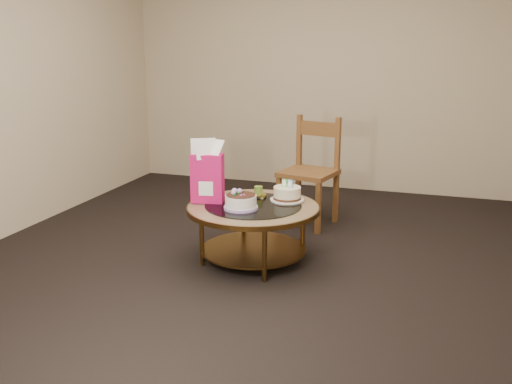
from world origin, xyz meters
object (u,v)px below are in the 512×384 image
(decorated_cake, at_px, (241,202))
(dining_chair, at_px, (310,171))
(cream_cake, at_px, (287,194))
(gift_bag, at_px, (207,171))
(coffee_table, at_px, (253,215))

(decorated_cake, distance_m, dining_chair, 1.23)
(cream_cake, bearing_deg, dining_chair, 100.57)
(decorated_cake, height_order, gift_bag, gift_bag)
(coffee_table, distance_m, decorated_cake, 0.19)
(coffee_table, xyz_separation_m, dining_chair, (0.20, 1.08, 0.13))
(decorated_cake, relative_size, cream_cake, 0.97)
(dining_chair, bearing_deg, gift_bag, -104.47)
(decorated_cake, distance_m, cream_cake, 0.43)
(cream_cake, xyz_separation_m, gift_bag, (-0.58, -0.23, 0.19))
(cream_cake, bearing_deg, gift_bag, -148.50)
(cream_cake, xyz_separation_m, dining_chair, (-0.01, 0.87, -0.00))
(decorated_cake, bearing_deg, gift_bag, 161.85)
(gift_bag, bearing_deg, dining_chair, 51.88)
(dining_chair, bearing_deg, decorated_cake, -89.43)
(dining_chair, bearing_deg, coffee_table, -87.83)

